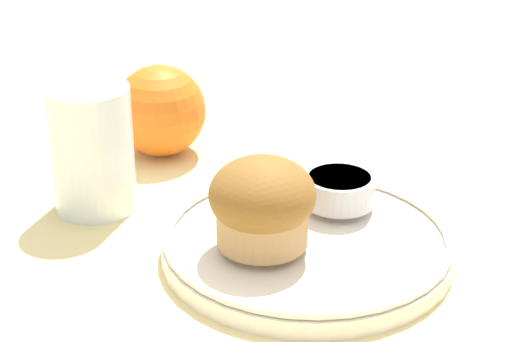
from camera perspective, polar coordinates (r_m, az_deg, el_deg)
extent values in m
plane|color=beige|center=(0.65, 2.25, -5.33)|extent=(3.00, 3.00, 0.00)
cylinder|color=silver|center=(0.65, 3.41, -5.04)|extent=(0.22, 0.22, 0.01)
torus|color=silver|center=(0.64, 3.43, -4.26)|extent=(0.22, 0.22, 0.01)
cylinder|color=tan|center=(0.62, 0.58, -3.55)|extent=(0.07, 0.07, 0.03)
ellipsoid|color=brown|center=(0.60, 0.59, -1.66)|extent=(0.08, 0.08, 0.05)
cylinder|color=silver|center=(0.68, 5.66, -1.28)|extent=(0.06, 0.06, 0.02)
cylinder|color=beige|center=(0.67, 5.70, -0.55)|extent=(0.05, 0.05, 0.00)
sphere|color=#4C194C|center=(0.67, 1.57, -1.72)|extent=(0.01, 0.01, 0.01)
sphere|color=#4C194C|center=(0.68, 2.34, -1.35)|extent=(0.01, 0.01, 0.01)
cube|color=silver|center=(0.68, 1.09, -1.85)|extent=(0.16, 0.11, 0.00)
sphere|color=orange|center=(0.81, -6.41, 4.02)|extent=(0.09, 0.09, 0.09)
cylinder|color=silver|center=(0.71, -10.87, 1.45)|extent=(0.07, 0.07, 0.11)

